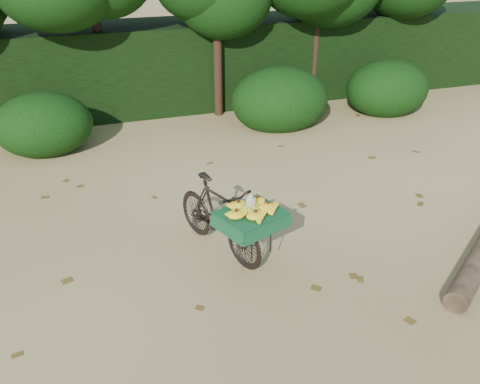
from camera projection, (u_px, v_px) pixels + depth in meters
name	position (u px, v px, depth m)	size (l,w,h in m)	color
ground	(301.00, 247.00, 6.39)	(80.00, 80.00, 0.00)	tan
vendor_bicycle	(220.00, 216.00, 6.10)	(1.12, 1.76, 0.96)	black
hedge_backdrop	(183.00, 64.00, 11.27)	(26.00, 1.80, 1.80)	black
tree_row	(157.00, 19.00, 9.91)	(14.50, 2.00, 4.00)	black
bush_clumps	(233.00, 108.00, 9.94)	(8.80, 1.70, 0.90)	black
leaf_litter	(281.00, 222.00, 6.93)	(7.00, 7.30, 0.01)	#523F16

